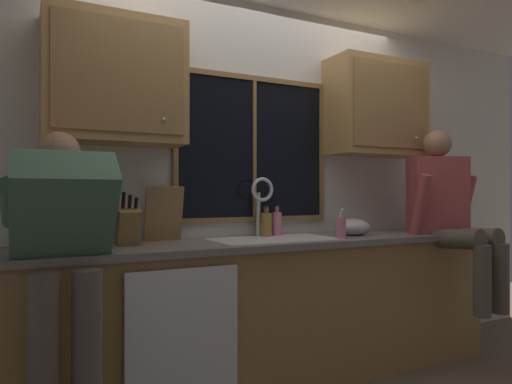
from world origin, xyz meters
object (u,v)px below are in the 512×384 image
Objects in this scene: mixing_bowl at (352,227)px; soap_dispenser at (341,227)px; bottle_green_glass at (266,224)px; person_sitting_on_counter at (449,209)px; cutting_board at (164,214)px; person_standing at (63,251)px; knife_block at (128,226)px; bottle_tall_clear at (277,223)px.

soap_dispenser is at bearing -142.51° from mixing_bowl.
bottle_green_glass reaches higher than soap_dispenser.
cutting_board is (-1.95, 0.48, -0.02)m from person_sitting_on_counter.
soap_dispenser is (-0.90, 0.08, -0.11)m from person_sitting_on_counter.
person_sitting_on_counter reaches higher than mixing_bowl.
person_standing is at bearing -171.45° from mixing_bowl.
person_standing is 4.76× the size of knife_block.
cutting_board is at bearing 158.90° from soap_dispenser.
soap_dispenser is at bearing 3.66° from person_standing.
cutting_board is 1.60× the size of bottle_tall_clear.
person_standing reaches higher than mixing_bowl.
knife_block is 1.31× the size of mixing_bowl.
person_sitting_on_counter is 3.68× the size of cutting_board.
bottle_green_glass is 0.10m from bottle_tall_clear.
bottle_tall_clear reaches higher than soap_dispenser.
soap_dispenser is 0.51m from bottle_green_glass.
knife_block is (-2.21, 0.31, -0.08)m from person_sitting_on_counter.
knife_block reaches higher than bottle_green_glass.
bottle_tall_clear is (0.80, -0.02, -0.08)m from cutting_board.
cutting_board is at bearing 176.91° from bottle_green_glass.
knife_block is 1.53× the size of bottle_green_glass.
cutting_board is at bearing 34.52° from knife_block.
person_standing reaches higher than soap_dispenser.
mixing_bowl is at bearing -23.19° from bottle_tall_clear.
knife_block is at bearing 172.05° from person_sitting_on_counter.
mixing_bowl is at bearing 158.67° from person_sitting_on_counter.
bottle_tall_clear is (-0.26, 0.39, 0.01)m from soap_dispenser.
person_standing is at bearing -137.07° from knife_block.
person_sitting_on_counter is 5.14× the size of mixing_bowl.
bottle_tall_clear is at bearing 123.38° from soap_dispenser.
person_standing is 0.82m from cutting_board.
bottle_tall_clear reaches higher than mixing_bowl.
mixing_bowl is at bearing -1.85° from knife_block.
bottle_tall_clear is (-1.15, 0.47, -0.10)m from person_sitting_on_counter.
person_sitting_on_counter reaches higher than knife_block.
knife_block is at bearing 178.15° from mixing_bowl.
bottle_tall_clear is at bearing 12.87° from bottle_green_glass.
soap_dispenser is at bearing 174.99° from person_sitting_on_counter.
cutting_board reaches higher than knife_block.
person_standing reaches higher than knife_block.
person_standing is 1.93m from mixing_bowl.
person_standing is 7.84× the size of soap_dispenser.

